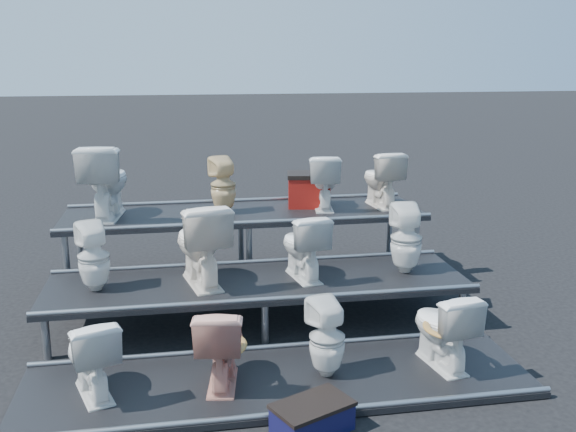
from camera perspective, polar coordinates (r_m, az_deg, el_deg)
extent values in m
plane|color=black|center=(6.67, -2.61, -9.44)|extent=(80.00, 80.00, 0.00)
cube|color=black|center=(5.50, -0.84, -14.49)|extent=(4.20, 1.20, 0.06)
cube|color=black|center=(6.58, -2.63, -7.60)|extent=(4.20, 1.20, 0.46)
cube|color=black|center=(7.74, -3.86, -2.70)|extent=(4.20, 1.20, 0.86)
imported|color=white|center=(5.34, -17.12, -11.77)|extent=(0.56, 0.73, 0.66)
imported|color=tan|center=(5.29, -5.99, -11.26)|extent=(0.48, 0.73, 0.69)
imported|color=white|center=(5.41, 3.48, -10.75)|extent=(0.36, 0.37, 0.66)
imported|color=white|center=(5.71, 13.57, -9.63)|extent=(0.49, 0.73, 0.69)
imported|color=white|center=(6.41, -16.90, -3.49)|extent=(0.38, 0.39, 0.67)
imported|color=white|center=(6.33, -7.80, -2.40)|extent=(0.63, 0.90, 0.84)
imported|color=white|center=(6.46, 1.34, -2.65)|extent=(0.50, 0.72, 0.68)
imported|color=white|center=(6.75, 10.47, -1.98)|extent=(0.35, 0.36, 0.72)
imported|color=white|center=(7.55, -15.92, 3.02)|extent=(0.57, 0.88, 0.85)
imported|color=#D6BA84|center=(7.54, -5.78, 2.75)|extent=(0.37, 0.37, 0.66)
imported|color=white|center=(7.71, 3.14, 3.08)|extent=(0.45, 0.69, 0.66)
imported|color=white|center=(7.90, 8.28, 3.30)|extent=(0.45, 0.71, 0.69)
cube|color=#A01211|center=(7.87, 1.86, 2.19)|extent=(0.56, 0.48, 0.36)
cube|color=black|center=(4.88, 2.17, -17.58)|extent=(0.63, 0.53, 0.20)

